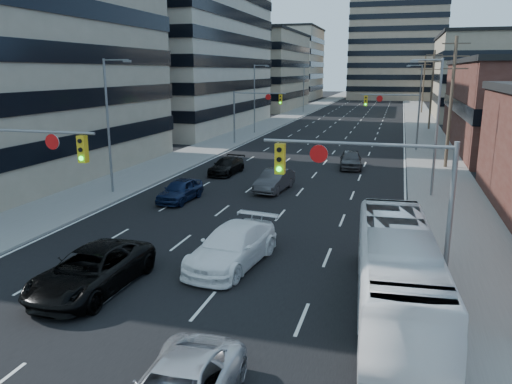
{
  "coord_description": "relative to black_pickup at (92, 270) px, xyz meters",
  "views": [
    {
      "loc": [
        8.15,
        -9.28,
        8.24
      ],
      "look_at": [
        1.32,
        14.53,
        2.2
      ],
      "focal_mm": 35.0,
      "sensor_mm": 36.0,
      "label": 1
    }
  ],
  "objects": [
    {
      "name": "bg_block_left",
      "position": [
        -25.19,
        133.9,
        9.18
      ],
      "size": [
        24.0,
        24.0,
        20.0
      ],
      "primitive_type": "cube",
      "color": "#ADA089",
      "rests_on": "ground"
    },
    {
      "name": "sidewalk_left",
      "position": [
        -8.69,
        123.9,
        -0.74
      ],
      "size": [
        5.0,
        300.0,
        0.15
      ],
      "primitive_type": "cube",
      "color": "slate",
      "rests_on": "ground"
    },
    {
      "name": "black_pickup",
      "position": [
        0.0,
        0.0,
        0.0
      ],
      "size": [
        2.83,
        5.92,
        1.63
      ],
      "primitive_type": "imported",
      "rotation": [
        0.0,
        0.0,
        -0.02
      ],
      "color": "black",
      "rests_on": "ground"
    },
    {
      "name": "streetlight_right_far",
      "position": [
        13.15,
        53.9,
        4.24
      ],
      "size": [
        2.03,
        0.22,
        9.0
      ],
      "color": "slate",
      "rests_on": "ground"
    },
    {
      "name": "signal_far_right",
      "position": [
        10.49,
        38.9,
        3.49
      ],
      "size": [
        6.09,
        0.33,
        6.0
      ],
      "color": "slate",
      "rests_on": "ground"
    },
    {
      "name": "road_surface",
      "position": [
        2.81,
        123.9,
        -0.81
      ],
      "size": [
        18.0,
        300.0,
        0.02
      ],
      "primitive_type": "cube",
      "color": "black",
      "rests_on": "ground"
    },
    {
      "name": "transit_bus",
      "position": [
        11.21,
        1.35,
        0.68
      ],
      "size": [
        3.35,
        10.91,
        2.99
      ],
      "primitive_type": "imported",
      "rotation": [
        0.0,
        0.0,
        0.08
      ],
      "color": "white",
      "rests_on": "ground"
    },
    {
      "name": "signal_near_left",
      "position": [
        -4.65,
        1.9,
        3.51
      ],
      "size": [
        6.59,
        0.33,
        6.0
      ],
      "color": "slate",
      "rests_on": "ground"
    },
    {
      "name": "streetlight_right_near",
      "position": [
        13.15,
        18.9,
        4.24
      ],
      "size": [
        2.03,
        0.22,
        9.0
      ],
      "color": "slate",
      "rests_on": "ground"
    },
    {
      "name": "streetlight_left_far",
      "position": [
        -7.53,
        83.9,
        4.24
      ],
      "size": [
        2.03,
        0.22,
        9.0
      ],
      "color": "slate",
      "rests_on": "ground"
    },
    {
      "name": "office_left_mid",
      "position": [
        -24.19,
        53.9,
        13.18
      ],
      "size": [
        26.0,
        34.0,
        28.0
      ],
      "primitive_type": "cube",
      "color": "#ADA089",
      "rests_on": "ground"
    },
    {
      "name": "signal_near_right",
      "position": [
        10.26,
        1.9,
        3.51
      ],
      "size": [
        6.59,
        0.33,
        6.0
      ],
      "color": "slate",
      "rests_on": "ground"
    },
    {
      "name": "white_van",
      "position": [
        4.35,
        3.94,
        0.04
      ],
      "size": [
        3.16,
        6.13,
        1.7
      ],
      "primitive_type": "imported",
      "rotation": [
        0.0,
        0.0,
        -0.14
      ],
      "color": "white",
      "rests_on": "ground"
    },
    {
      "name": "utility_pole_midblock",
      "position": [
        15.01,
        59.9,
        4.96
      ],
      "size": [
        2.2,
        0.28,
        11.0
      ],
      "color": "#4C3D2D",
      "rests_on": "ground"
    },
    {
      "name": "sidewalk_right",
      "position": [
        14.31,
        123.9,
        -0.74
      ],
      "size": [
        5.0,
        300.0,
        0.15
      ],
      "primitive_type": "cube",
      "color": "slate",
      "rests_on": "ground"
    },
    {
      "name": "utility_pole_distant",
      "position": [
        15.01,
        89.9,
        4.96
      ],
      "size": [
        2.2,
        0.28,
        11.0
      ],
      "color": "#4C3D2D",
      "rests_on": "ground"
    },
    {
      "name": "utility_pole_block",
      "position": [
        15.01,
        29.9,
        4.96
      ],
      "size": [
        2.2,
        0.28,
        11.0
      ],
      "color": "#4C3D2D",
      "rests_on": "ground"
    },
    {
      "name": "sedan_grey_right",
      "position": [
        7.11,
        27.73,
        -0.05
      ],
      "size": [
        2.27,
        4.68,
        1.54
      ],
      "primitive_type": "imported",
      "rotation": [
        0.0,
        0.0,
        0.1
      ],
      "color": "#3A3A3C",
      "rests_on": "ground"
    },
    {
      "name": "office_left_far",
      "position": [
        -21.19,
        93.9,
        7.18
      ],
      "size": [
        20.0,
        30.0,
        16.0
      ],
      "primitive_type": "cube",
      "color": "gray",
      "rests_on": "ground"
    },
    {
      "name": "sedan_blue",
      "position": [
        -2.39,
        13.38,
        -0.09
      ],
      "size": [
        1.91,
        4.32,
        1.45
      ],
      "primitive_type": "imported",
      "rotation": [
        0.0,
        0.0,
        -0.05
      ],
      "color": "#0E1938",
      "rests_on": "ground"
    },
    {
      "name": "signal_far_left",
      "position": [
        -4.88,
        38.9,
        3.49
      ],
      "size": [
        6.09,
        0.33,
        6.0
      ],
      "color": "slate",
      "rests_on": "ground"
    },
    {
      "name": "streetlight_left_near",
      "position": [
        -7.53,
        13.9,
        4.24
      ],
      "size": [
        2.03,
        0.22,
        9.0
      ],
      "color": "slate",
      "rests_on": "ground"
    },
    {
      "name": "sedan_grey_center",
      "position": [
        2.79,
        17.77,
        -0.07
      ],
      "size": [
        2.1,
        4.68,
        1.49
      ],
      "primitive_type": "imported",
      "rotation": [
        0.0,
        0.0,
        -0.12
      ],
      "color": "#343436",
      "rests_on": "ground"
    },
    {
      "name": "streetlight_left_mid",
      "position": [
        -7.53,
        48.9,
        4.24
      ],
      "size": [
        2.03,
        0.22,
        9.0
      ],
      "color": "slate",
      "rests_on": "ground"
    },
    {
      "name": "office_right_far",
      "position": [
        27.81,
        81.9,
        6.18
      ],
      "size": [
        22.0,
        28.0,
        14.0
      ],
      "primitive_type": "cube",
      "color": "gray",
      "rests_on": "ground"
    },
    {
      "name": "sedan_black_far",
      "position": [
        -2.39,
        22.43,
        -0.15
      ],
      "size": [
        2.1,
        4.65,
        1.32
      ],
      "primitive_type": "imported",
      "rotation": [
        0.0,
        0.0,
        -0.05
      ],
      "color": "black",
      "rests_on": "ground"
    },
    {
      "name": "bg_block_right",
      "position": [
        34.81,
        123.9,
        5.18
      ],
      "size": [
        22.0,
        22.0,
        12.0
      ],
      "primitive_type": "cube",
      "color": "gray",
      "rests_on": "ground"
    }
  ]
}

